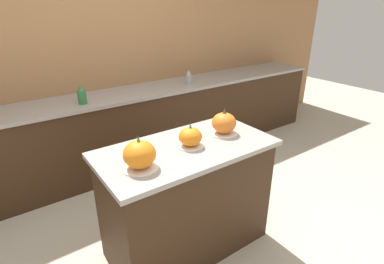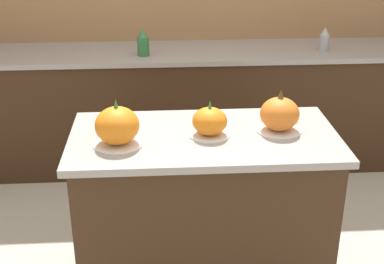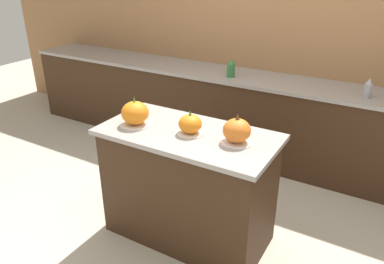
# 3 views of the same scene
# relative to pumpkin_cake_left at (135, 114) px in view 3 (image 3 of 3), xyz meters

# --- Properties ---
(ground_plane) EXTENTS (12.00, 12.00, 0.00)m
(ground_plane) POSITION_rel_pumpkin_cake_left_xyz_m (0.40, 0.08, -0.98)
(ground_plane) COLOR #BCB29E
(wall_back) EXTENTS (8.00, 0.06, 2.50)m
(wall_back) POSITION_rel_pumpkin_cake_left_xyz_m (0.40, 1.90, 0.27)
(wall_back) COLOR #9E7047
(wall_back) RESTS_ON ground_plane
(kitchen_island) EXTENTS (1.27, 0.65, 0.90)m
(kitchen_island) POSITION_rel_pumpkin_cake_left_xyz_m (0.40, 0.08, -0.53)
(kitchen_island) COLOR #382314
(kitchen_island) RESTS_ON ground_plane
(back_counter) EXTENTS (6.00, 0.60, 0.90)m
(back_counter) POSITION_rel_pumpkin_cake_left_xyz_m (0.40, 1.57, -0.53)
(back_counter) COLOR #382314
(back_counter) RESTS_ON ground_plane
(pumpkin_cake_left) EXTENTS (0.23, 0.23, 0.22)m
(pumpkin_cake_left) POSITION_rel_pumpkin_cake_left_xyz_m (0.00, 0.00, 0.00)
(pumpkin_cake_left) COLOR white
(pumpkin_cake_left) RESTS_ON kitchen_island
(pumpkin_cake_center) EXTENTS (0.19, 0.19, 0.18)m
(pumpkin_cake_center) POSITION_rel_pumpkin_cake_left_xyz_m (0.42, 0.07, -0.02)
(pumpkin_cake_center) COLOR white
(pumpkin_cake_center) RESTS_ON kitchen_island
(pumpkin_cake_right) EXTENTS (0.22, 0.22, 0.21)m
(pumpkin_cake_right) POSITION_rel_pumpkin_cake_left_xyz_m (0.76, 0.10, -0.01)
(pumpkin_cake_right) COLOR white
(pumpkin_cake_right) RESTS_ON kitchen_island
(bottle_tall) EXTENTS (0.08, 0.08, 0.19)m
(bottle_tall) POSITION_rel_pumpkin_cake_left_xyz_m (0.09, 1.45, 0.01)
(bottle_tall) COLOR #2D6B38
(bottle_tall) RESTS_ON back_counter
(bottle_short) EXTENTS (0.07, 0.07, 0.17)m
(bottle_short) POSITION_rel_pumpkin_cake_left_xyz_m (1.38, 1.48, 0.00)
(bottle_short) COLOR #99999E
(bottle_short) RESTS_ON back_counter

